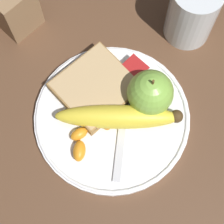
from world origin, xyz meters
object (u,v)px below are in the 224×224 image
object	(u,v)px
apple	(150,93)
bread_slice	(96,87)
plate	(112,117)
banana	(120,116)
condiment_caddy	(13,7)
fork	(123,122)
jam_packet	(132,72)
juice_glass	(192,14)

from	to	relation	value
apple	bread_slice	world-z (taller)	apple
plate	banana	world-z (taller)	banana
apple	banana	world-z (taller)	apple
bread_slice	condiment_caddy	xyz separation A→B (m)	(-0.00, -0.20, 0.02)
banana	fork	xyz separation A→B (m)	(-0.00, 0.01, -0.02)
jam_packet	condiment_caddy	world-z (taller)	condiment_caddy
condiment_caddy	plate	bearing A→B (deg)	86.53
banana	fork	bearing A→B (deg)	91.99
banana	condiment_caddy	distance (m)	0.26
jam_packet	condiment_caddy	xyz separation A→B (m)	(0.06, -0.22, 0.02)
banana	juice_glass	bearing A→B (deg)	-170.55
plate	bread_slice	distance (m)	0.05
juice_glass	bread_slice	world-z (taller)	juice_glass
bread_slice	fork	world-z (taller)	bread_slice
bread_slice	jam_packet	world-z (taller)	same
apple	banana	distance (m)	0.06
plate	condiment_caddy	bearing A→B (deg)	-93.47
plate	apple	distance (m)	0.08
fork	jam_packet	world-z (taller)	jam_packet
plate	banana	xyz separation A→B (m)	(-0.00, 0.01, 0.02)
fork	juice_glass	bearing A→B (deg)	-26.48
banana	bread_slice	xyz separation A→B (m)	(-0.01, -0.06, -0.01)
banana	condiment_caddy	xyz separation A→B (m)	(-0.01, -0.26, 0.01)
jam_packet	bread_slice	bearing A→B (deg)	-20.98
jam_packet	apple	bearing A→B (deg)	73.31
juice_glass	jam_packet	size ratio (longest dim) A/B	2.45
plate	bread_slice	size ratio (longest dim) A/B	2.06
fork	condiment_caddy	bearing A→B (deg)	50.16
bread_slice	fork	size ratio (longest dim) A/B	0.87
condiment_caddy	juice_glass	bearing A→B (deg)	130.90
apple	banana	size ratio (longest dim) A/B	0.49
bread_slice	condiment_caddy	bearing A→B (deg)	-90.24
juice_glass	fork	distance (m)	0.21
fork	jam_packet	size ratio (longest dim) A/B	3.15
jam_packet	condiment_caddy	distance (m)	0.23
plate	banana	bearing A→B (deg)	111.43
bread_slice	plate	bearing A→B (deg)	74.32
juice_glass	banana	bearing A→B (deg)	9.45
condiment_caddy	banana	bearing A→B (deg)	87.80
plate	apple	world-z (taller)	apple
apple	fork	bearing A→B (deg)	-5.07
jam_packet	condiment_caddy	size ratio (longest dim) A/B	0.50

